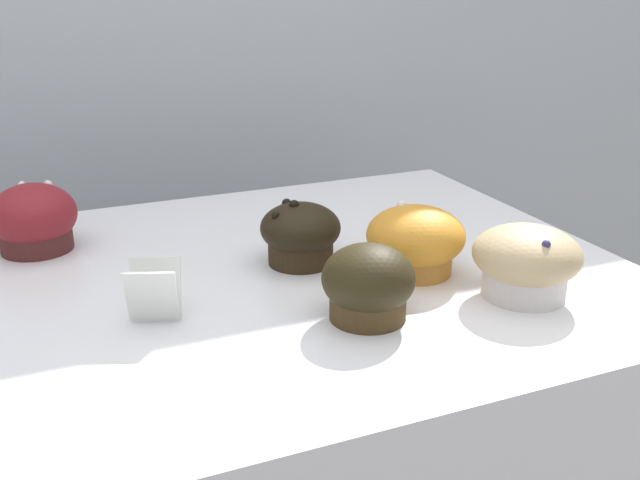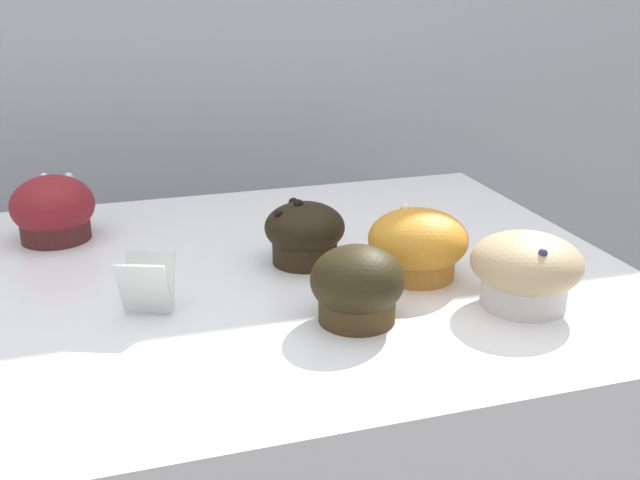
% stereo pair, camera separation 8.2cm
% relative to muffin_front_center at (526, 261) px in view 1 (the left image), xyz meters
% --- Properties ---
extents(wall_back, '(3.20, 0.10, 1.80)m').
position_rel_muffin_front_center_xyz_m(wall_back, '(-0.32, 0.76, -0.09)').
color(wall_back, '#B2B7BC').
rests_on(wall_back, ground).
extents(muffin_front_center, '(0.11, 0.11, 0.08)m').
position_rel_muffin_front_center_xyz_m(muffin_front_center, '(0.00, 0.00, 0.00)').
color(muffin_front_center, silver).
rests_on(muffin_front_center, display_counter).
extents(muffin_back_left, '(0.11, 0.11, 0.08)m').
position_rel_muffin_front_center_xyz_m(muffin_back_left, '(-0.07, 0.10, -0.00)').
color(muffin_back_left, '#C17E32').
rests_on(muffin_back_left, display_counter).
extents(muffin_back_right, '(0.10, 0.10, 0.08)m').
position_rel_muffin_front_center_xyz_m(muffin_back_right, '(-0.46, 0.35, -0.00)').
color(muffin_back_right, '#4E201F').
rests_on(muffin_back_right, display_counter).
extents(muffin_front_left, '(0.09, 0.09, 0.08)m').
position_rel_muffin_front_center_xyz_m(muffin_front_left, '(-0.18, 0.18, -0.00)').
color(muffin_front_left, '#2F2213').
rests_on(muffin_front_left, display_counter).
extents(muffin_front_right, '(0.09, 0.09, 0.08)m').
position_rel_muffin_front_center_xyz_m(muffin_front_right, '(-0.18, 0.02, -0.00)').
color(muffin_front_right, '#443119').
rests_on(muffin_front_right, display_counter).
extents(price_card, '(0.06, 0.06, 0.06)m').
position_rel_muffin_front_center_xyz_m(price_card, '(-0.37, 0.09, -0.01)').
color(price_card, white).
rests_on(price_card, display_counter).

